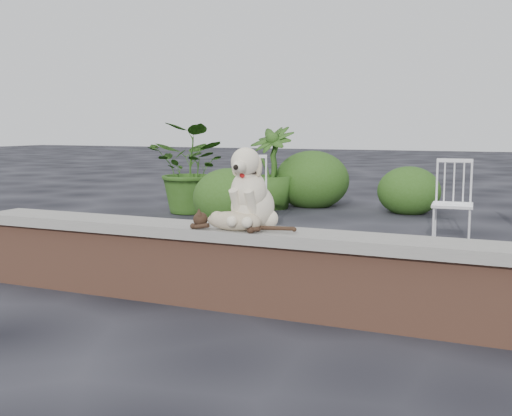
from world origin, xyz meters
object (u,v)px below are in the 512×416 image
at_px(dog, 253,187).
at_px(potted_plant_b, 272,168).
at_px(cat, 233,220).
at_px(chair_b, 453,203).
at_px(chair_a, 251,194).
at_px(potted_plant_a, 193,168).

distance_m(dog, potted_plant_b, 5.47).
distance_m(cat, chair_b, 3.32).
xyz_separation_m(chair_a, potted_plant_a, (-1.49, 1.20, 0.20)).
distance_m(dog, chair_a, 3.27).
bearing_deg(potted_plant_a, chair_b, -17.02).
distance_m(chair_b, potted_plant_a, 4.03).
bearing_deg(potted_plant_b, cat, -70.44).
relative_size(chair_b, chair_a, 1.00).
relative_size(dog, cat, 0.66).
distance_m(dog, potted_plant_a, 5.03).
bearing_deg(chair_b, potted_plant_a, 158.50).
bearing_deg(cat, chair_b, 70.52).
bearing_deg(potted_plant_b, chair_a, -74.11).
height_order(dog, chair_b, dog).
distance_m(dog, cat, 0.27).
distance_m(chair_a, potted_plant_a, 1.93).
distance_m(cat, potted_plant_a, 5.11).
xyz_separation_m(dog, chair_a, (-1.34, 2.96, -0.40)).
bearing_deg(dog, chair_a, 114.23).
bearing_deg(potted_plant_a, potted_plant_b, 47.23).
relative_size(chair_a, potted_plant_b, 0.73).
bearing_deg(cat, dog, 61.84).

